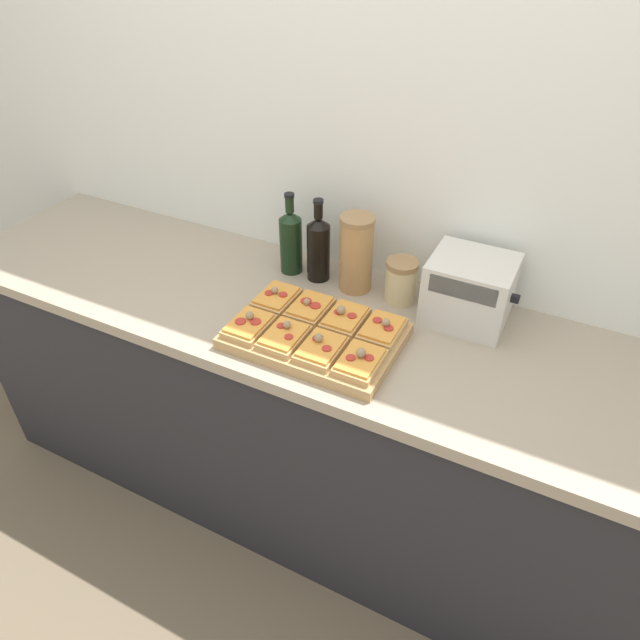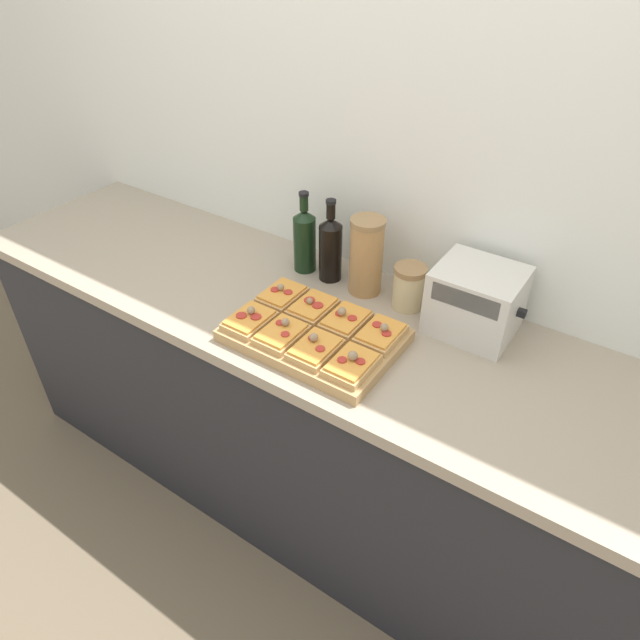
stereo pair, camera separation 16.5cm
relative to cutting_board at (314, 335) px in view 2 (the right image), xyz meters
The scene contains 17 objects.
ground_plane 0.98m from the cutting_board, 110.37° to the right, with size 12.00×12.00×0.00m, color brown.
wall_back 0.56m from the cutting_board, 98.94° to the left, with size 6.00×0.06×2.50m.
kitchen_counter 0.51m from the cutting_board, 122.06° to the left, with size 2.63×0.67×0.94m.
cutting_board is the anchor object (origin of this frame).
pizza_slice_back_left 0.19m from the cutting_board, 155.84° to the left, with size 0.11×0.15×0.05m.
pizza_slice_back_midleft 0.10m from the cutting_board, 126.70° to the left, with size 0.11×0.15×0.05m.
pizza_slice_back_midright 0.10m from the cutting_board, 53.62° to the left, with size 0.11×0.15×0.05m.
pizza_slice_back_right 0.19m from the cutting_board, 24.17° to the left, with size 0.11×0.15×0.05m.
pizza_slice_front_left 0.19m from the cutting_board, 155.95° to the right, with size 0.11×0.15×0.05m.
pizza_slice_front_midleft 0.10m from the cutting_board, 126.91° to the right, with size 0.11×0.15×0.05m.
pizza_slice_front_midright 0.10m from the cutting_board, 53.46° to the right, with size 0.11×0.15×0.05m.
pizza_slice_front_right 0.19m from the cutting_board, 24.13° to the right, with size 0.11×0.15×0.05m.
olive_oil_bottle 0.41m from the cutting_board, 129.12° to the left, with size 0.08×0.08×0.28m.
wine_bottle 0.36m from the cutting_board, 115.50° to the left, with size 0.08×0.08×0.29m.
grain_jar_tall 0.33m from the cutting_board, 92.24° to the left, with size 0.11×0.11×0.26m.
grain_jar_short 0.35m from the cutting_board, 65.01° to the left, with size 0.10×0.10×0.14m.
toaster_oven 0.48m from the cutting_board, 40.81° to the left, with size 0.27×0.21×0.20m.
Camera 2 is at (0.82, -0.86, 1.99)m, focal length 32.00 mm.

